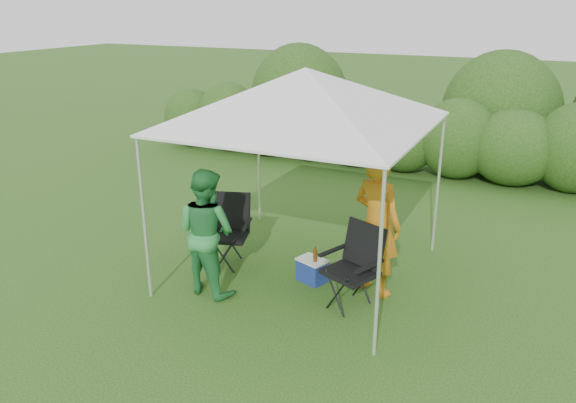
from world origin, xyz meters
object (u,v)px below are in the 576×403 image
at_px(canopy, 305,97).
at_px(man, 377,224).
at_px(cooler, 312,270).
at_px(chair_right, 356,261).
at_px(woman, 206,232).
at_px(chair_left, 228,225).

xyz_separation_m(canopy, man, (1.07, -0.13, -1.51)).
height_order(man, cooler, man).
distance_m(chair_right, woman, 1.93).
distance_m(canopy, woman, 2.13).
distance_m(chair_right, man, 0.56).
height_order(chair_left, woman, woman).
relative_size(woman, cooler, 3.63).
xyz_separation_m(man, woman, (-1.97, -0.91, -0.11)).
xyz_separation_m(chair_left, cooler, (1.33, -0.03, -0.42)).
xyz_separation_m(chair_left, man, (2.17, 0.06, 0.37)).
height_order(woman, cooler, woman).
distance_m(canopy, cooler, 2.32).
height_order(chair_right, cooler, chair_right).
xyz_separation_m(chair_left, woman, (0.20, -0.85, 0.25)).
distance_m(woman, cooler, 1.55).
bearing_deg(cooler, woman, -124.30).
height_order(chair_right, man, man).
xyz_separation_m(chair_right, cooler, (-0.72, 0.32, -0.43)).
bearing_deg(canopy, cooler, -44.64).
xyz_separation_m(man, cooler, (-0.84, -0.09, -0.78)).
relative_size(chair_right, man, 0.55).
relative_size(canopy, chair_left, 3.02).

